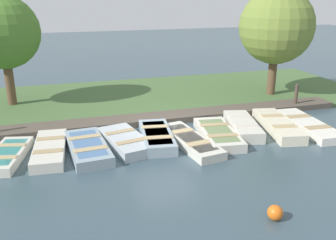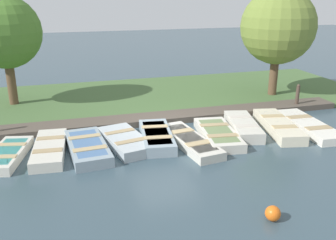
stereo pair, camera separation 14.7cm
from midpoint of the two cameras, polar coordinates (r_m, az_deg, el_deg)
ground_plane at (r=14.59m, az=-0.16°, el=-2.06°), size 80.00×80.00×0.00m
shore_bank at (r=19.18m, az=-4.31°, el=3.36°), size 8.00×24.00×0.17m
dock_walkway at (r=15.89m, az=-1.63°, el=0.23°), size 1.15×17.10×0.26m
rowboat_0 at (r=13.42m, az=-22.97°, el=-4.86°), size 2.78×1.56×0.33m
rowboat_1 at (r=13.35m, az=-17.29°, el=-4.19°), size 3.08×1.24×0.37m
rowboat_2 at (r=13.12m, az=-11.85°, el=-4.08°), size 3.08×1.44×0.39m
rowboat_3 at (r=13.46m, az=-6.21°, el=-3.17°), size 2.94×1.75×0.39m
rowboat_4 at (r=13.74m, az=-1.45°, el=-2.53°), size 3.04×1.46×0.41m
rowboat_5 at (r=13.49m, az=3.62°, el=-3.17°), size 3.51×1.45×0.33m
rowboat_6 at (r=14.17m, az=7.93°, el=-2.13°), size 3.16×1.60×0.36m
rowboat_7 at (r=15.04m, az=11.64°, el=-0.91°), size 2.99×1.60×0.44m
rowboat_8 at (r=15.46m, az=16.69°, el=-0.84°), size 3.51×1.64×0.42m
rowboat_9 at (r=16.00m, az=20.80°, el=-0.80°), size 3.64×1.34×0.33m
mooring_post_far at (r=18.47m, az=19.32°, el=3.39°), size 0.17×0.17×1.19m
buoy at (r=9.64m, az=16.12°, el=-13.51°), size 0.38×0.38×0.38m
park_tree_far_left at (r=18.69m, az=-23.45°, el=12.14°), size 3.29×3.29×5.17m
park_tree_left at (r=19.71m, az=16.64°, el=13.44°), size 3.69×3.69×5.45m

